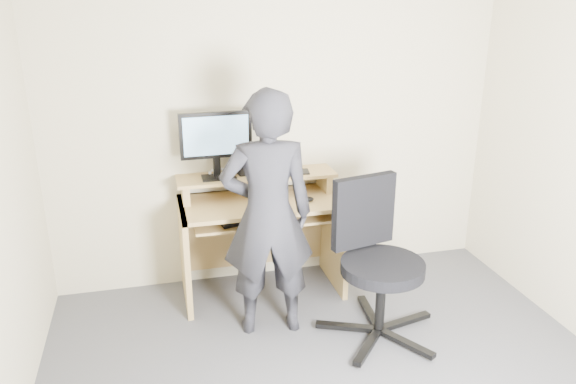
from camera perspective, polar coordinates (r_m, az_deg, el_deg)
name	(u,v)px	position (r m, az deg, el deg)	size (l,w,h in m)	color
back_wall	(278,124)	(4.34, -1.06, 6.87)	(3.50, 0.02, 2.50)	#C2B89A
desk	(259,222)	(4.30, -2.93, -3.08)	(1.20, 0.60, 0.91)	tan
monitor	(216,139)	(4.09, -7.32, 5.33)	(0.52, 0.15, 0.50)	black
external_drive	(242,161)	(4.23, -4.72, 3.13)	(0.07, 0.13, 0.20)	black
travel_mug	(276,162)	(4.22, -1.20, 3.09)	(0.09, 0.09, 0.19)	#BDBDC2
smartphone	(304,172)	(4.29, 1.67, 2.09)	(0.07, 0.13, 0.01)	black
charger	(219,178)	(4.13, -7.04, 1.44)	(0.04, 0.04, 0.04)	black
headphones	(219,174)	(4.26, -7.01, 1.86)	(0.16, 0.16, 0.02)	silver
keyboard	(250,217)	(4.09, -3.89, -2.57)	(0.46, 0.18, 0.03)	black
mouse	(307,199)	(4.13, 1.97, -0.75)	(0.10, 0.06, 0.04)	black
office_chair	(376,255)	(3.77, 8.89, -6.32)	(0.83, 0.81, 1.05)	black
person	(267,216)	(3.65, -2.11, -2.41)	(0.61, 0.40, 1.67)	black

